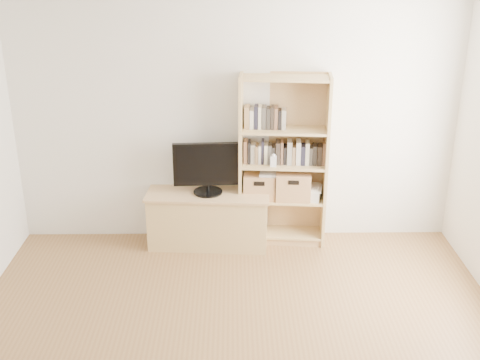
{
  "coord_description": "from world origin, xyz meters",
  "views": [
    {
      "loc": [
        -0.03,
        -3.36,
        3.0
      ],
      "look_at": [
        0.03,
        1.9,
        0.87
      ],
      "focal_mm": 45.0,
      "sensor_mm": 36.0,
      "label": 1
    }
  ],
  "objects_px": {
    "tv_stand": "(209,219)",
    "baby_monitor": "(273,161)",
    "bookshelf": "(283,162)",
    "television": "(207,168)",
    "basket_left": "(260,185)",
    "basket_right": "(293,185)",
    "laptop": "(276,173)"
  },
  "relations": [
    {
      "from": "bookshelf",
      "to": "basket_right",
      "type": "relative_size",
      "value": 5.06
    },
    {
      "from": "television",
      "to": "baby_monitor",
      "type": "relative_size",
      "value": 6.11
    },
    {
      "from": "baby_monitor",
      "to": "bookshelf",
      "type": "bearing_deg",
      "value": 48.3
    },
    {
      "from": "bookshelf",
      "to": "basket_right",
      "type": "bearing_deg",
      "value": -2.6
    },
    {
      "from": "tv_stand",
      "to": "basket_right",
      "type": "bearing_deg",
      "value": 7.83
    },
    {
      "from": "basket_left",
      "to": "basket_right",
      "type": "relative_size",
      "value": 0.91
    },
    {
      "from": "tv_stand",
      "to": "bookshelf",
      "type": "relative_size",
      "value": 0.68
    },
    {
      "from": "basket_left",
      "to": "laptop",
      "type": "distance_m",
      "value": 0.22
    },
    {
      "from": "television",
      "to": "bookshelf",
      "type": "bearing_deg",
      "value": 2.7
    },
    {
      "from": "bookshelf",
      "to": "tv_stand",
      "type": "bearing_deg",
      "value": -170.15
    },
    {
      "from": "bookshelf",
      "to": "television",
      "type": "bearing_deg",
      "value": -170.15
    },
    {
      "from": "tv_stand",
      "to": "television",
      "type": "distance_m",
      "value": 0.57
    },
    {
      "from": "basket_left",
      "to": "basket_right",
      "type": "height_order",
      "value": "basket_right"
    },
    {
      "from": "basket_right",
      "to": "laptop",
      "type": "bearing_deg",
      "value": -177.26
    },
    {
      "from": "bookshelf",
      "to": "basket_left",
      "type": "height_order",
      "value": "bookshelf"
    },
    {
      "from": "tv_stand",
      "to": "basket_right",
      "type": "xyz_separation_m",
      "value": [
        0.87,
        0.06,
        0.36
      ]
    },
    {
      "from": "basket_right",
      "to": "basket_left",
      "type": "bearing_deg",
      "value": -179.8
    },
    {
      "from": "bookshelf",
      "to": "television",
      "type": "relative_size",
      "value": 2.59
    },
    {
      "from": "tv_stand",
      "to": "basket_left",
      "type": "relative_size",
      "value": 3.81
    },
    {
      "from": "baby_monitor",
      "to": "laptop",
      "type": "height_order",
      "value": "baby_monitor"
    },
    {
      "from": "tv_stand",
      "to": "basket_left",
      "type": "xyz_separation_m",
      "value": [
        0.53,
        0.08,
        0.35
      ]
    },
    {
      "from": "baby_monitor",
      "to": "tv_stand",
      "type": "bearing_deg",
      "value": -173.84
    },
    {
      "from": "bookshelf",
      "to": "basket_left",
      "type": "relative_size",
      "value": 5.58
    },
    {
      "from": "tv_stand",
      "to": "baby_monitor",
      "type": "xyz_separation_m",
      "value": [
        0.66,
        -0.02,
        0.65
      ]
    },
    {
      "from": "television",
      "to": "laptop",
      "type": "xyz_separation_m",
      "value": [
        0.69,
        0.06,
        -0.08
      ]
    },
    {
      "from": "baby_monitor",
      "to": "laptop",
      "type": "distance_m",
      "value": 0.18
    },
    {
      "from": "television",
      "to": "basket_left",
      "type": "xyz_separation_m",
      "value": [
        0.53,
        0.08,
        -0.22
      ]
    },
    {
      "from": "television",
      "to": "baby_monitor",
      "type": "xyz_separation_m",
      "value": [
        0.66,
        -0.02,
        0.08
      ]
    },
    {
      "from": "tv_stand",
      "to": "bookshelf",
      "type": "xyz_separation_m",
      "value": [
        0.77,
        0.07,
        0.61
      ]
    },
    {
      "from": "baby_monitor",
      "to": "television",
      "type": "bearing_deg",
      "value": -173.84
    },
    {
      "from": "tv_stand",
      "to": "laptop",
      "type": "xyz_separation_m",
      "value": [
        0.69,
        0.06,
        0.49
      ]
    },
    {
      "from": "basket_left",
      "to": "basket_right",
      "type": "xyz_separation_m",
      "value": [
        0.34,
        -0.03,
        0.01
      ]
    }
  ]
}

